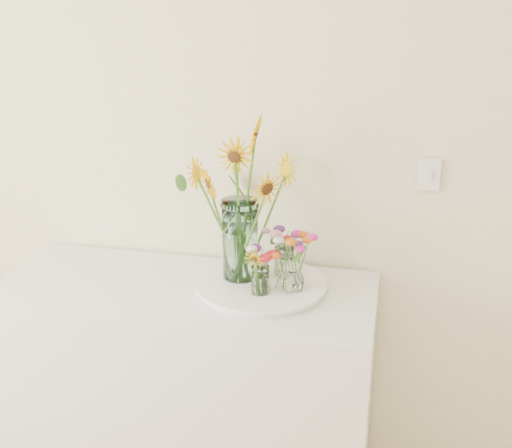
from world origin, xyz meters
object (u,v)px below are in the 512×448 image
object	(u,v)px
counter	(188,392)
small_vase_b	(293,274)
small_vase_c	(284,261)
tray	(261,286)
mason_jar	(240,240)
small_vase_a	(260,280)

from	to	relation	value
counter	small_vase_b	bearing A→B (deg)	1.92
counter	small_vase_c	size ratio (longest dim) A/B	12.29
tray	small_vase_c	size ratio (longest dim) A/B	3.99
tray	small_vase_b	xyz separation A→B (m)	(0.12, -0.03, 0.07)
counter	mason_jar	bearing A→B (deg)	20.91
counter	mason_jar	size ratio (longest dim) A/B	4.62
tray	mason_jar	xyz separation A→B (m)	(-0.08, 0.03, 0.16)
tray	counter	bearing A→B (deg)	-170.62
tray	small_vase_b	bearing A→B (deg)	-14.85
mason_jar	counter	bearing A→B (deg)	-159.09
counter	small_vase_b	xyz separation A→B (m)	(0.40, 0.01, 0.54)
mason_jar	small_vase_a	size ratio (longest dim) A/B	2.81
small_vase_a	small_vase_c	distance (m)	0.19
mason_jar	small_vase_a	world-z (taller)	mason_jar
tray	small_vase_a	world-z (taller)	small_vase_a
tray	small_vase_c	xyz separation A→B (m)	(0.07, 0.09, 0.07)
small_vase_a	small_vase_b	distance (m)	0.12
tray	mason_jar	distance (m)	0.19
counter	small_vase_a	xyz separation A→B (m)	(0.30, -0.04, 0.53)
tray	small_vase_b	world-z (taller)	small_vase_b
counter	small_vase_c	distance (m)	0.65
small_vase_b	mason_jar	bearing A→B (deg)	163.39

